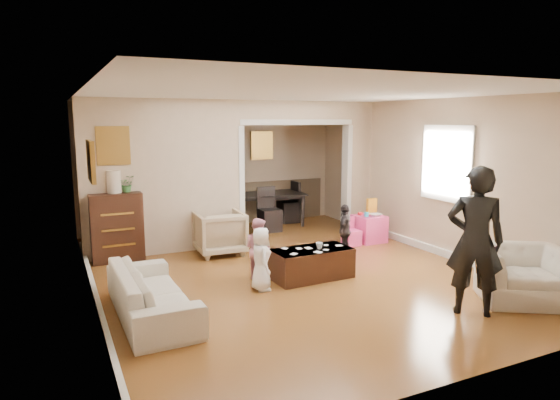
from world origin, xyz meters
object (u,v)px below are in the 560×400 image
coffee_table (311,263)px  child_kneel_a (261,259)px  dresser (116,227)px  play_table (369,228)px  adult_person (475,241)px  cyan_cup (366,214)px  dining_table (257,209)px  armchair_back (220,233)px  child_kneel_b (258,249)px  armchair_front (522,274)px  table_lamp (114,182)px  coffee_cup (319,246)px  sofa (152,292)px  child_toddler (345,230)px

coffee_table → child_kneel_a: 0.89m
dresser → child_kneel_a: dresser is taller
play_table → adult_person: size_ratio=0.29×
dresser → cyan_cup: 4.38m
cyan_cup → dining_table: bearing=118.5°
armchair_back → child_kneel_b: size_ratio=0.91×
armchair_front → child_kneel_a: child_kneel_a is taller
table_lamp → play_table: table_lamp is taller
coffee_table → coffee_cup: 0.28m
dresser → cyan_cup: size_ratio=13.80×
armchair_back → armchair_front: 4.60m
armchair_back → dining_table: 2.34m
armchair_front → table_lamp: size_ratio=2.87×
adult_person → cyan_cup: bearing=-63.2°
sofa → child_kneel_b: child_kneel_b is taller
play_table → dining_table: dining_table is taller
dresser → child_kneel_b: size_ratio=1.25×
child_toddler → coffee_cup: bearing=-1.8°
child_kneel_a → child_toddler: bearing=-56.5°
sofa → armchair_front: armchair_front is taller
armchair_back → cyan_cup: (2.69, -0.44, 0.17)m
armchair_back → coffee_cup: 2.05m
child_kneel_b → child_toddler: (1.75, 0.45, -0.00)m
dresser → coffee_table: dresser is taller
armchair_back → child_kneel_b: child_kneel_b is taller
child_kneel_b → child_toddler: size_ratio=1.00×
coffee_cup → child_kneel_a: 0.96m
armchair_back → dining_table: (1.46, 1.83, -0.02)m
coffee_cup → coffee_table: bearing=153.4°
adult_person → sofa: bearing=16.8°
sofa → coffee_cup: size_ratio=19.26×
armchair_back → cyan_cup: bearing=173.9°
armchair_front → child_kneel_a: (-2.81, 1.75, 0.09)m
table_lamp → child_kneel_a: table_lamp is taller
dresser → child_toddler: size_ratio=1.25×
dining_table → coffee_cup: bearing=-89.4°
cyan_cup → coffee_cup: bearing=-142.2°
dresser → coffee_table: (2.40, -2.15, -0.34)m
dining_table → child_kneel_a: child_kneel_a is taller
cyan_cup → adult_person: adult_person is taller
armchair_back → table_lamp: bearing=-8.9°
sofa → coffee_cup: (2.44, 0.35, 0.19)m
armchair_back → armchair_front: size_ratio=0.78×
cyan_cup → dining_table: size_ratio=0.04×
table_lamp → cyan_cup: size_ratio=4.50×
adult_person → child_kneel_a: bearing=-2.0°
armchair_back → dresser: size_ratio=0.73×
armchair_back → coffee_cup: bearing=118.7°
play_table → child_kneel_a: bearing=-151.5°
armchair_front → child_kneel_b: 3.46m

